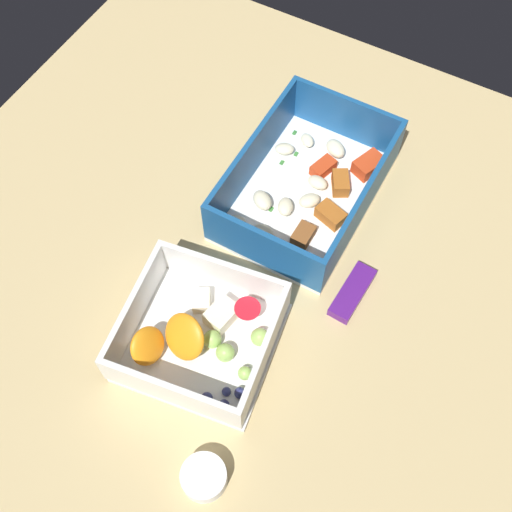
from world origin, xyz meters
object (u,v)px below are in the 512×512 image
(pasta_container, at_px, (308,186))
(candy_bar, at_px, (352,292))
(fruit_bowl, at_px, (201,335))
(paper_cup_liner, at_px, (204,477))

(pasta_container, xyz_separation_m, candy_bar, (0.09, 0.10, -0.02))
(fruit_bowl, relative_size, candy_bar, 2.39)
(paper_cup_liner, bearing_deg, candy_bar, 170.69)
(pasta_container, relative_size, paper_cup_liner, 5.01)
(fruit_bowl, bearing_deg, pasta_container, 176.73)
(candy_bar, height_order, paper_cup_liner, paper_cup_liner)
(pasta_container, xyz_separation_m, paper_cup_liner, (0.33, 0.06, -0.01))
(pasta_container, height_order, candy_bar, pasta_container)
(candy_bar, bearing_deg, pasta_container, -132.23)
(paper_cup_liner, bearing_deg, pasta_container, -169.57)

